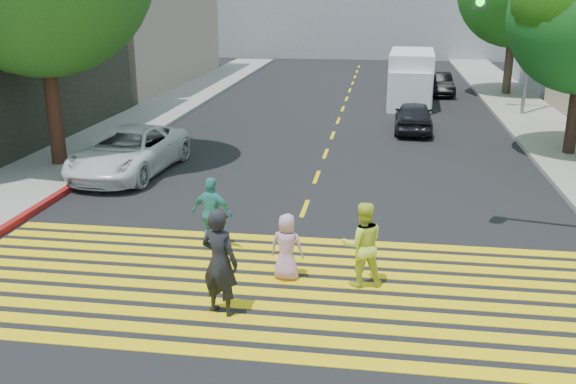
% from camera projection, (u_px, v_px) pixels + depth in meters
% --- Properties ---
extents(ground, '(120.00, 120.00, 0.00)m').
position_uv_depth(ground, '(263.00, 318.00, 11.33)').
color(ground, black).
extents(sidewalk_left, '(3.00, 40.00, 0.15)m').
position_uv_depth(sidewalk_left, '(180.00, 100.00, 33.25)').
color(sidewalk_left, gray).
rests_on(sidewalk_left, ground).
extents(sidewalk_right, '(3.00, 60.00, 0.15)m').
position_uv_depth(sidewalk_right, '(557.00, 141.00, 24.25)').
color(sidewalk_right, gray).
rests_on(sidewalk_right, ground).
extents(curb_red, '(0.20, 8.00, 0.16)m').
position_uv_depth(curb_red, '(60.00, 194.00, 17.94)').
color(curb_red, maroon).
rests_on(curb_red, ground).
extents(crosswalk, '(13.40, 5.30, 0.01)m').
position_uv_depth(crosswalk, '(275.00, 286.00, 12.53)').
color(crosswalk, yellow).
rests_on(crosswalk, ground).
extents(lane_line, '(0.12, 34.40, 0.01)m').
position_uv_depth(lane_line, '(345.00, 104.00, 32.54)').
color(lane_line, yellow).
rests_on(lane_line, ground).
extents(pedestrian_man, '(0.84, 0.70, 1.98)m').
position_uv_depth(pedestrian_man, '(220.00, 262.00, 11.23)').
color(pedestrian_man, black).
rests_on(pedestrian_man, ground).
extents(pedestrian_woman, '(0.96, 0.83, 1.71)m').
position_uv_depth(pedestrian_woman, '(362.00, 244.00, 12.35)').
color(pedestrian_woman, '#DCED41').
rests_on(pedestrian_woman, ground).
extents(pedestrian_child, '(0.72, 0.52, 1.36)m').
position_uv_depth(pedestrian_child, '(287.00, 247.00, 12.69)').
color(pedestrian_child, '#CA91BA').
rests_on(pedestrian_child, ground).
extents(pedestrian_extra, '(1.02, 0.56, 1.64)m').
position_uv_depth(pedestrian_extra, '(212.00, 213.00, 14.16)').
color(pedestrian_extra, teal).
rests_on(pedestrian_extra, ground).
extents(white_sedan, '(2.74, 5.28, 1.42)m').
position_uv_depth(white_sedan, '(129.00, 151.00, 20.02)').
color(white_sedan, silver).
rests_on(white_sedan, ground).
extents(dark_car_near, '(1.57, 3.75, 1.27)m').
position_uv_depth(dark_car_near, '(414.00, 116.00, 25.94)').
color(dark_car_near, black).
rests_on(dark_car_near, ground).
extents(silver_car, '(2.47, 4.85, 1.35)m').
position_uv_depth(silver_car, '(412.00, 70.00, 40.42)').
color(silver_car, '#A3A3A3').
rests_on(silver_car, ground).
extents(dark_car_parked, '(1.63, 3.80, 1.22)m').
position_uv_depth(dark_car_parked, '(438.00, 84.00, 35.10)').
color(dark_car_parked, black).
rests_on(dark_car_parked, ground).
extents(white_van, '(2.32, 5.64, 2.62)m').
position_uv_depth(white_van, '(411.00, 80.00, 31.86)').
color(white_van, white).
rests_on(white_van, ground).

